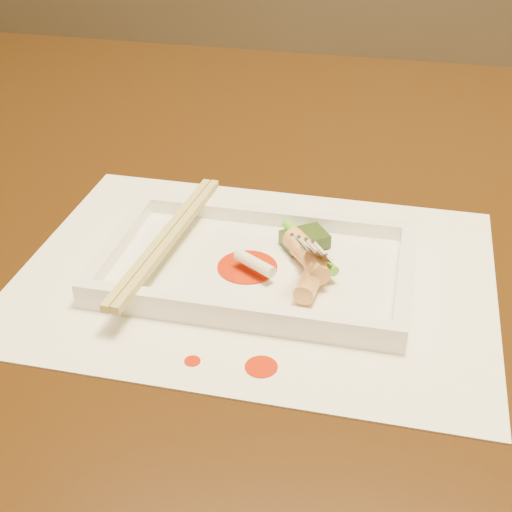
% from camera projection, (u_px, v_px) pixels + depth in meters
% --- Properties ---
extents(table, '(1.40, 0.90, 0.75)m').
position_uv_depth(table, '(304.00, 264.00, 0.81)').
color(table, black).
rests_on(table, ground).
extents(placemat, '(0.40, 0.30, 0.00)m').
position_uv_depth(placemat, '(256.00, 274.00, 0.61)').
color(placemat, white).
rests_on(placemat, table).
extents(sauce_splatter_a, '(0.02, 0.02, 0.00)m').
position_uv_depth(sauce_splatter_a, '(261.00, 367.00, 0.51)').
color(sauce_splatter_a, '#B42005').
rests_on(sauce_splatter_a, placemat).
extents(sauce_splatter_b, '(0.01, 0.01, 0.00)m').
position_uv_depth(sauce_splatter_b, '(192.00, 361.00, 0.52)').
color(sauce_splatter_b, '#B42005').
rests_on(sauce_splatter_b, placemat).
extents(plate_base, '(0.26, 0.16, 0.01)m').
position_uv_depth(plate_base, '(256.00, 270.00, 0.61)').
color(plate_base, white).
rests_on(plate_base, placemat).
extents(plate_rim_far, '(0.26, 0.01, 0.01)m').
position_uv_depth(plate_rim_far, '(274.00, 217.00, 0.66)').
color(plate_rim_far, white).
rests_on(plate_rim_far, plate_base).
extents(plate_rim_near, '(0.26, 0.01, 0.01)m').
position_uv_depth(plate_rim_near, '(234.00, 311.00, 0.54)').
color(plate_rim_near, white).
rests_on(plate_rim_near, plate_base).
extents(plate_rim_left, '(0.01, 0.14, 0.01)m').
position_uv_depth(plate_rim_left, '(118.00, 242.00, 0.62)').
color(plate_rim_left, white).
rests_on(plate_rim_left, plate_base).
extents(plate_rim_right, '(0.01, 0.14, 0.01)m').
position_uv_depth(plate_rim_right, '(405.00, 277.00, 0.58)').
color(plate_rim_right, white).
rests_on(plate_rim_right, plate_base).
extents(veg_piece, '(0.05, 0.05, 0.01)m').
position_uv_depth(veg_piece, '(305.00, 239.00, 0.63)').
color(veg_piece, black).
rests_on(veg_piece, plate_base).
extents(scallion_white, '(0.04, 0.03, 0.01)m').
position_uv_depth(scallion_white, '(255.00, 263.00, 0.59)').
color(scallion_white, '#EAEACC').
rests_on(scallion_white, plate_base).
extents(scallion_green, '(0.06, 0.07, 0.01)m').
position_uv_depth(scallion_green, '(309.00, 247.00, 0.61)').
color(scallion_green, '#49A91B').
rests_on(scallion_green, plate_base).
extents(chopstick_a, '(0.02, 0.21, 0.01)m').
position_uv_depth(chopstick_a, '(163.00, 237.00, 0.61)').
color(chopstick_a, tan).
rests_on(chopstick_a, plate_rim_near).
extents(chopstick_b, '(0.02, 0.21, 0.01)m').
position_uv_depth(chopstick_b, '(172.00, 238.00, 0.61)').
color(chopstick_b, tan).
rests_on(chopstick_b, plate_rim_near).
extents(fork, '(0.09, 0.10, 0.14)m').
position_uv_depth(fork, '(347.00, 187.00, 0.57)').
color(fork, silver).
rests_on(fork, plate_base).
extents(sauce_blob_0, '(0.05, 0.05, 0.00)m').
position_uv_depth(sauce_blob_0, '(247.00, 267.00, 0.60)').
color(sauce_blob_0, '#B42005').
rests_on(sauce_blob_0, plate_base).
extents(rice_cake_0, '(0.04, 0.04, 0.02)m').
position_uv_depth(rice_cake_0, '(311.00, 259.00, 0.59)').
color(rice_cake_0, '#EBBC6E').
rests_on(rice_cake_0, plate_base).
extents(rice_cake_1, '(0.02, 0.04, 0.02)m').
position_uv_depth(rice_cake_1, '(310.00, 281.00, 0.57)').
color(rice_cake_1, '#EBBC6E').
rests_on(rice_cake_1, plate_base).
extents(rice_cake_2, '(0.03, 0.04, 0.02)m').
position_uv_depth(rice_cake_2, '(314.00, 263.00, 0.58)').
color(rice_cake_2, '#EBBC6E').
rests_on(rice_cake_2, plate_base).
extents(rice_cake_3, '(0.04, 0.05, 0.02)m').
position_uv_depth(rice_cake_3, '(305.00, 250.00, 0.61)').
color(rice_cake_3, '#EBBC6E').
rests_on(rice_cake_3, plate_base).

